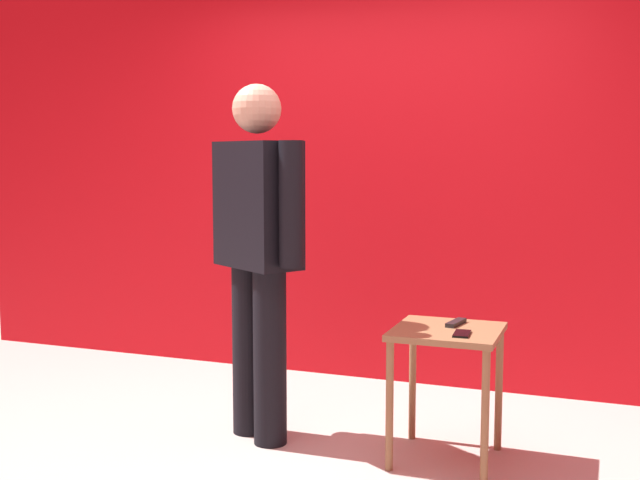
{
  "coord_description": "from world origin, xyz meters",
  "views": [
    {
      "loc": [
        1.41,
        -3.17,
        1.44
      ],
      "look_at": [
        0.01,
        0.55,
        1.02
      ],
      "focal_mm": 43.98,
      "sensor_mm": 36.0,
      "label": 1
    }
  ],
  "objects": [
    {
      "name": "tv_remote",
      "position": [
        0.72,
        0.52,
        0.65
      ],
      "size": [
        0.07,
        0.18,
        0.02
      ],
      "primitive_type": "cube",
      "rotation": [
        0.0,
        0.0,
        -0.18
      ],
      "color": "black",
      "rests_on": "side_table"
    },
    {
      "name": "cell_phone",
      "position": [
        0.79,
        0.32,
        0.64
      ],
      "size": [
        0.08,
        0.15,
        0.01
      ],
      "primitive_type": "cube",
      "rotation": [
        0.0,
        0.0,
        0.06
      ],
      "color": "black",
      "rests_on": "side_table"
    },
    {
      "name": "back_wall_red",
      "position": [
        0.0,
        1.67,
        1.43
      ],
      "size": [
        6.16,
        0.12,
        2.87
      ],
      "primitive_type": "cube",
      "color": "red",
      "rests_on": "ground_plane"
    },
    {
      "name": "side_table",
      "position": [
        0.7,
        0.42,
        0.53
      ],
      "size": [
        0.49,
        0.49,
        0.64
      ],
      "color": "olive",
      "rests_on": "ground_plane"
    },
    {
      "name": "standing_person",
      "position": [
        -0.26,
        0.38,
        1.01
      ],
      "size": [
        0.66,
        0.48,
        1.8
      ],
      "color": "black",
      "rests_on": "ground_plane"
    },
    {
      "name": "ground_plane",
      "position": [
        0.0,
        0.0,
        0.0
      ],
      "size": [
        12.0,
        12.0,
        0.0
      ],
      "primitive_type": "plane",
      "color": "#B7B2A8"
    }
  ]
}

